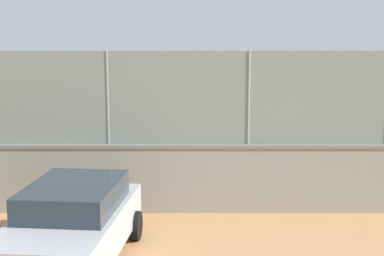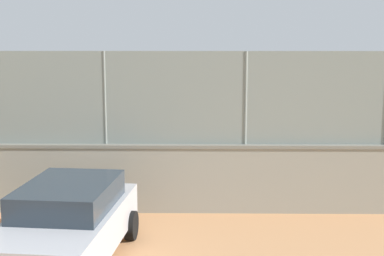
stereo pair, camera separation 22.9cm
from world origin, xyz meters
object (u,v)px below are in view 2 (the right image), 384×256
parked_car_silver (67,222)px  player_foreground_swinging (162,126)px  spare_ball_by_wall (200,192)px  player_baseline_waiting (225,110)px  sports_ball (143,115)px

parked_car_silver → player_foreground_swinging: bearing=-95.6°
parked_car_silver → spare_ball_by_wall: bearing=-117.7°
player_foreground_swinging → player_baseline_waiting: player_baseline_waiting is taller
sports_ball → player_foreground_swinging: bearing=-104.0°
sports_ball → spare_ball_by_wall: size_ratio=3.38×
player_foreground_swinging → spare_ball_by_wall: bearing=103.3°
spare_ball_by_wall → parked_car_silver: size_ratio=0.02×
sports_ball → spare_ball_by_wall: bearing=116.0°
player_baseline_waiting → spare_ball_by_wall: bearing=83.3°
spare_ball_by_wall → parked_car_silver: (2.51, 4.79, 0.77)m
player_foreground_swinging → sports_ball: (0.52, 2.09, 0.71)m
player_baseline_waiting → spare_ball_by_wall: 9.90m
spare_ball_by_wall → player_baseline_waiting: bearing=-96.7°
player_foreground_swinging → parked_car_silver: bearing=84.4°
player_foreground_swinging → player_baseline_waiting: size_ratio=0.88×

